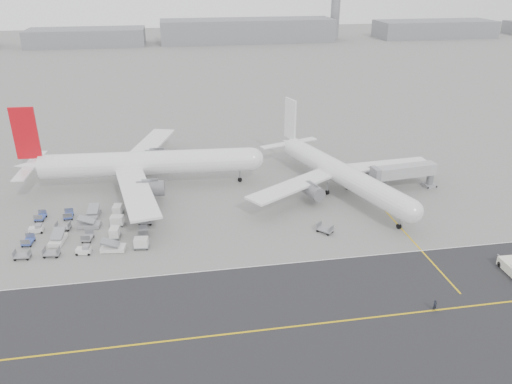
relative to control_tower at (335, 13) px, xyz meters
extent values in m
plane|color=gray|center=(-100.00, -265.00, -16.25)|extent=(700.00, 700.00, 0.00)
cube|color=#2B2B2E|center=(-95.00, -283.00, -16.24)|extent=(220.00, 32.00, 0.02)
cube|color=gold|center=(-95.00, -283.00, -16.22)|extent=(220.00, 0.30, 0.01)
cube|color=silver|center=(-95.00, -267.20, -16.22)|extent=(220.00, 0.25, 0.01)
cube|color=gold|center=(-70.00, -260.00, -16.23)|extent=(0.30, 40.00, 0.01)
cylinder|color=gray|center=(0.00, 0.00, -2.25)|extent=(6.00, 6.00, 28.00)
cylinder|color=white|center=(-117.34, -230.30, -10.80)|extent=(46.62, 8.22, 5.32)
sphere|color=white|center=(-94.20, -231.76, -10.80)|extent=(5.21, 5.21, 5.21)
cone|color=white|center=(-141.61, -228.77, -10.41)|extent=(9.33, 5.34, 4.78)
cube|color=red|center=(-142.18, -228.74, -3.06)|extent=(5.11, 0.82, 11.31)
cube|color=white|center=(-142.75, -233.38, -10.27)|extent=(3.07, 8.63, 0.25)
cube|color=white|center=(-142.17, -224.06, -10.27)|extent=(3.07, 8.63, 0.25)
cube|color=white|center=(-119.35, -244.20, -11.47)|extent=(10.15, 26.05, 0.45)
cube|color=white|center=(-117.59, -216.26, -11.47)|extent=(13.09, 25.97, 0.45)
cylinder|color=slate|center=(-116.82, -239.97, -12.80)|extent=(5.85, 3.65, 3.30)
cylinder|color=slate|center=(-115.61, -220.78, -12.80)|extent=(5.85, 3.65, 3.30)
cylinder|color=black|center=(-97.03, -231.59, -15.75)|extent=(1.03, 0.56, 1.00)
cylinder|color=black|center=(-119.24, -233.38, -15.75)|extent=(1.03, 0.56, 1.00)
cylinder|color=black|center=(-118.84, -227.01, -15.75)|extent=(1.03, 0.56, 1.00)
cylinder|color=gray|center=(-97.03, -231.59, -14.36)|extent=(0.36, 0.36, 2.79)
cylinder|color=white|center=(-76.20, -242.27, -11.53)|extent=(17.27, 39.57, 4.61)
sphere|color=white|center=(-69.75, -261.31, -11.53)|extent=(4.52, 4.52, 4.52)
cone|color=white|center=(-82.97, -222.30, -11.18)|extent=(6.45, 8.76, 4.15)
cube|color=white|center=(-83.12, -221.83, -4.81)|extent=(1.89, 4.34, 9.81)
cube|color=white|center=(-87.03, -222.90, -11.07)|extent=(7.68, 4.45, 0.25)
cube|color=white|center=(-79.37, -220.30, -11.07)|extent=(7.68, 4.45, 0.25)
cube|color=white|center=(-88.01, -245.23, -12.10)|extent=(21.22, 16.05, 0.45)
cube|color=white|center=(-65.02, -237.44, -12.10)|extent=(22.40, 6.70, 0.45)
cylinder|color=slate|center=(-83.78, -245.87, -13.26)|extent=(4.28, 5.56, 2.86)
cylinder|color=slate|center=(-67.99, -240.52, -13.26)|extent=(4.28, 5.56, 2.86)
cylinder|color=black|center=(-70.53, -258.99, -15.75)|extent=(0.79, 1.11, 1.00)
cylinder|color=black|center=(-79.29, -241.76, -15.75)|extent=(0.79, 1.11, 1.00)
cylinder|color=black|center=(-74.05, -239.99, -15.75)|extent=(0.79, 1.11, 1.00)
cylinder|color=gray|center=(-70.53, -258.99, -14.54)|extent=(0.36, 0.36, 2.42)
cylinder|color=gray|center=(-58.22, -272.72, -15.72)|extent=(0.23, 2.77, 0.17)
cylinder|color=black|center=(-59.64, -274.18, -15.78)|extent=(0.45, 0.97, 0.96)
cylinder|color=gray|center=(-55.35, -241.50, -14.30)|extent=(1.56, 1.56, 3.91)
cube|color=gray|center=(-55.35, -241.50, -15.91)|extent=(2.80, 2.80, 0.68)
cube|color=#A6A6AA|center=(-62.15, -242.24, -11.75)|extent=(14.88, 4.32, 2.54)
cube|color=gray|center=(-69.15, -243.01, -11.75)|extent=(1.51, 3.24, 2.93)
cylinder|color=black|center=(-54.39, -240.31, -15.96)|extent=(0.36, 0.62, 0.59)
imported|color=black|center=(-75.96, -283.00, -15.35)|extent=(0.76, 0.61, 1.81)
camera|label=1|loc=(-111.28, -336.25, 29.32)|focal=35.00mm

